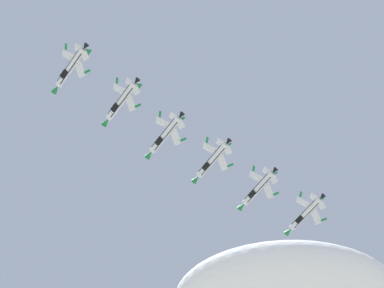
# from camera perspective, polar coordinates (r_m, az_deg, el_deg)

# --- Properties ---
(fighter_jet_lead) EXTENTS (11.13, 13.49, 6.53)m
(fighter_jet_lead) POSITION_cam_1_polar(r_m,az_deg,el_deg) (170.69, -10.37, 6.37)
(fighter_jet_lead) COLOR silver
(fighter_jet_left_wing) EXTENTS (11.15, 13.49, 6.88)m
(fighter_jet_left_wing) POSITION_cam_1_polar(r_m,az_deg,el_deg) (170.87, -6.10, 3.58)
(fighter_jet_left_wing) COLOR silver
(fighter_jet_right_wing) EXTENTS (11.23, 13.49, 6.21)m
(fighter_jet_right_wing) POSITION_cam_1_polar(r_m,az_deg,el_deg) (171.68, -2.34, 0.74)
(fighter_jet_right_wing) COLOR silver
(fighter_jet_left_outer) EXTENTS (11.19, 13.49, 6.33)m
(fighter_jet_left_outer) POSITION_cam_1_polar(r_m,az_deg,el_deg) (176.60, 1.69, -1.44)
(fighter_jet_left_outer) COLOR silver
(fighter_jet_right_outer) EXTENTS (11.15, 13.49, 6.87)m
(fighter_jet_right_outer) POSITION_cam_1_polar(r_m,az_deg,el_deg) (182.32, 5.63, -3.83)
(fighter_jet_right_outer) COLOR silver
(fighter_jet_trail_slot) EXTENTS (11.11, 13.49, 6.72)m
(fighter_jet_trail_slot) POSITION_cam_1_polar(r_m,az_deg,el_deg) (187.48, 9.62, -5.95)
(fighter_jet_trail_slot) COLOR silver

